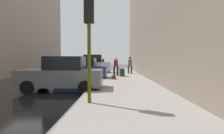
% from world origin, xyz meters
% --- Properties ---
extents(ground_plane, '(120.00, 120.00, 0.00)m').
position_xyz_m(ground_plane, '(0.00, 0.00, 0.00)').
color(ground_plane, black).
extents(sidewalk, '(4.00, 40.00, 0.15)m').
position_xyz_m(sidewalk, '(6.00, 0.00, 0.07)').
color(sidewalk, gray).
rests_on(sidewalk, ground_plane).
extents(parked_gray_coupe, '(4.21, 2.07, 1.79)m').
position_xyz_m(parked_gray_coupe, '(2.65, -1.32, 0.85)').
color(parked_gray_coupe, slate).
rests_on(parked_gray_coupe, ground_plane).
extents(parked_blue_sedan, '(4.25, 2.15, 1.79)m').
position_xyz_m(parked_blue_sedan, '(2.65, 4.25, 0.85)').
color(parked_blue_sedan, navy).
rests_on(parked_blue_sedan, ground_plane).
extents(parked_white_van, '(4.65, 2.16, 2.25)m').
position_xyz_m(parked_white_van, '(2.65, 10.34, 1.03)').
color(parked_white_van, silver).
rests_on(parked_white_van, ground_plane).
extents(parked_red_hatchback, '(4.24, 2.14, 1.79)m').
position_xyz_m(parked_red_hatchback, '(2.65, 16.76, 0.85)').
color(parked_red_hatchback, '#B2191E').
rests_on(parked_red_hatchback, ground_plane).
extents(fire_hydrant, '(0.42, 0.22, 0.70)m').
position_xyz_m(fire_hydrant, '(4.45, 5.98, 0.50)').
color(fire_hydrant, red).
rests_on(fire_hydrant, sidewalk).
extents(traffic_light, '(0.32, 0.32, 3.60)m').
position_xyz_m(traffic_light, '(4.50, -4.46, 2.76)').
color(traffic_light, '#514C0F').
rests_on(traffic_light, sidewalk).
extents(pedestrian_in_red_jacket, '(0.50, 0.41, 1.71)m').
position_xyz_m(pedestrian_in_red_jacket, '(5.50, 6.08, 1.10)').
color(pedestrian_in_red_jacket, black).
rests_on(pedestrian_in_red_jacket, sidewalk).
extents(pedestrian_with_beanie, '(0.52, 0.44, 1.78)m').
position_xyz_m(pedestrian_with_beanie, '(7.06, 8.70, 1.14)').
color(pedestrian_with_beanie, '#333338').
rests_on(pedestrian_with_beanie, sidewalk).
extents(rolling_suitcase, '(0.45, 0.61, 1.04)m').
position_xyz_m(rolling_suitcase, '(6.04, 5.36, 0.49)').
color(rolling_suitcase, black).
rests_on(rolling_suitcase, sidewalk).
extents(duffel_bag, '(0.32, 0.44, 0.28)m').
position_xyz_m(duffel_bag, '(5.31, 2.99, 0.29)').
color(duffel_bag, '#472D19').
rests_on(duffel_bag, sidewalk).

